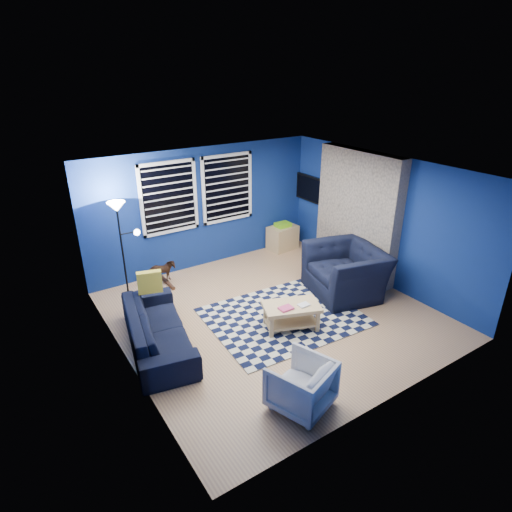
{
  "coord_description": "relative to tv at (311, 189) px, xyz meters",
  "views": [
    {
      "loc": [
        -3.71,
        -5.15,
        3.97
      ],
      "look_at": [
        -0.15,
        0.3,
        1.04
      ],
      "focal_mm": 30.0,
      "sensor_mm": 36.0,
      "label": 1
    }
  ],
  "objects": [
    {
      "name": "fireplace",
      "position": [
        -0.09,
        -1.5,
        -0.2
      ],
      "size": [
        0.65,
        2.0,
        2.5
      ],
      "color": "gray",
      "rests_on": "floor"
    },
    {
      "name": "window_left",
      "position": [
        -3.2,
        0.46,
        0.2
      ],
      "size": [
        1.17,
        0.06,
        1.42
      ],
      "color": "black",
      "rests_on": "wall_back"
    },
    {
      "name": "tv",
      "position": [
        0.0,
        0.0,
        0.0
      ],
      "size": [
        0.07,
        1.0,
        0.58
      ],
      "color": "black",
      "rests_on": "wall_right"
    },
    {
      "name": "wall_left",
      "position": [
        -4.95,
        -2.0,
        -0.15
      ],
      "size": [
        0.0,
        5.0,
        5.0
      ],
      "primitive_type": "plane",
      "rotation": [
        1.57,
        0.0,
        1.57
      ],
      "color": "navy",
      "rests_on": "floor"
    },
    {
      "name": "rocking_horse",
      "position": [
        -3.64,
        0.06,
        -1.11
      ],
      "size": [
        0.37,
        0.58,
        0.45
      ],
      "primitive_type": "imported",
      "rotation": [
        0.0,
        0.0,
        1.32
      ],
      "color": "#472317",
      "rests_on": "floor"
    },
    {
      "name": "cabinet",
      "position": [
        -0.59,
        0.25,
        -1.12
      ],
      "size": [
        0.71,
        0.51,
        0.64
      ],
      "rotation": [
        0.0,
        0.0,
        0.11
      ],
      "color": "tan",
      "rests_on": "floor"
    },
    {
      "name": "coffee_table",
      "position": [
        -2.43,
        -2.5,
        -1.09
      ],
      "size": [
        1.03,
        0.81,
        0.45
      ],
      "rotation": [
        0.0,
        0.0,
        -0.36
      ],
      "color": "tan",
      "rests_on": "rug"
    },
    {
      "name": "rug",
      "position": [
        -2.34,
        -2.17,
        -1.39
      ],
      "size": [
        2.61,
        2.14,
        0.02
      ],
      "primitive_type": "cube",
      "rotation": [
        0.0,
        0.0,
        -0.06
      ],
      "color": "black",
      "rests_on": "floor"
    },
    {
      "name": "wall_right",
      "position": [
        0.05,
        -2.0,
        -0.15
      ],
      "size": [
        0.0,
        5.0,
        5.0
      ],
      "primitive_type": "plane",
      "rotation": [
        1.57,
        0.0,
        -1.57
      ],
      "color": "navy",
      "rests_on": "floor"
    },
    {
      "name": "wall_back",
      "position": [
        -2.45,
        0.5,
        -0.15
      ],
      "size": [
        5.0,
        0.0,
        5.0
      ],
      "primitive_type": "plane",
      "rotation": [
        1.57,
        0.0,
        0.0
      ],
      "color": "navy",
      "rests_on": "floor"
    },
    {
      "name": "throw_pillow",
      "position": [
        -4.28,
        -1.18,
        -0.6
      ],
      "size": [
        0.4,
        0.22,
        0.37
      ],
      "primitive_type": "cube",
      "rotation": [
        0.0,
        0.0,
        -0.28
      ],
      "color": "gold",
      "rests_on": "sofa"
    },
    {
      "name": "ceiling",
      "position": [
        -2.45,
        -2.0,
        1.1
      ],
      "size": [
        5.0,
        5.0,
        0.0
      ],
      "primitive_type": "plane",
      "rotation": [
        3.14,
        0.0,
        0.0
      ],
      "color": "white",
      "rests_on": "wall_back"
    },
    {
      "name": "sofa",
      "position": [
        -4.43,
        -1.78,
        -1.09
      ],
      "size": [
        2.23,
        1.22,
        0.62
      ],
      "primitive_type": "imported",
      "rotation": [
        0.0,
        0.0,
        1.38
      ],
      "color": "black",
      "rests_on": "floor"
    },
    {
      "name": "floor",
      "position": [
        -2.45,
        -2.0,
        -1.4
      ],
      "size": [
        5.0,
        5.0,
        0.0
      ],
      "primitive_type": "plane",
      "color": "tan",
      "rests_on": "ground"
    },
    {
      "name": "armchair_big",
      "position": [
        -0.86,
        -2.09,
        -0.95
      ],
      "size": [
        1.62,
        1.49,
        0.9
      ],
      "primitive_type": "imported",
      "rotation": [
        0.0,
        0.0,
        -1.8
      ],
      "color": "black",
      "rests_on": "floor"
    },
    {
      "name": "armchair_bent",
      "position": [
        -3.4,
        -3.95,
        -1.07
      ],
      "size": [
        0.9,
        0.91,
        0.66
      ],
      "primitive_type": "imported",
      "rotation": [
        0.0,
        0.0,
        3.48
      ],
      "color": "gray",
      "rests_on": "floor"
    },
    {
      "name": "window_right",
      "position": [
        -1.9,
        0.46,
        0.2
      ],
      "size": [
        1.17,
        0.06,
        1.42
      ],
      "color": "black",
      "rests_on": "wall_back"
    },
    {
      "name": "floor_lamp",
      "position": [
        -4.3,
        0.04,
        0.09
      ],
      "size": [
        0.49,
        0.3,
        1.81
      ],
      "color": "black",
      "rests_on": "floor"
    }
  ]
}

